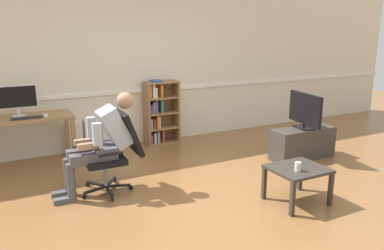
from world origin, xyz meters
The scene contains 14 objects.
ground_plane centered at (0.00, 0.00, 0.00)m, with size 18.00×18.00×0.00m, color brown.
back_wall centered at (0.00, 2.65, 1.35)m, with size 12.00×0.13×2.70m.
computer_desk centered at (-1.82, 2.15, 0.64)m, with size 1.30×0.59×0.76m.
imac_monitor centered at (-1.87, 2.23, 1.01)m, with size 0.54×0.14×0.43m.
keyboard centered at (-1.79, 2.01, 0.77)m, with size 0.39×0.12×0.02m, color black.
computer_mouse centered at (-1.54, 2.03, 0.77)m, with size 0.06×0.10×0.03m, color white.
bookshelf centered at (0.33, 2.44, 0.54)m, with size 0.58×0.29×1.11m.
radiator centered at (-0.73, 2.54, 0.26)m, with size 0.97×0.08×0.53m.
office_chair centered at (-0.90, 0.83, 0.53)m, with size 0.77×0.61×0.98m.
person_seated centered at (-1.07, 0.83, 0.65)m, with size 1.02×0.40×1.21m.
tv_stand centered at (1.98, 0.68, 0.24)m, with size 1.02×0.36×0.47m.
tv_screen centered at (1.98, 0.68, 0.75)m, with size 0.25×0.76×0.54m.
coffee_table centered at (0.82, -0.46, 0.36)m, with size 0.62×0.54×0.42m.
drinking_glass centered at (0.74, -0.54, 0.47)m, with size 0.07×0.07×0.10m, color silver.
Camera 1 is at (-2.10, -3.50, 1.93)m, focal length 35.51 mm.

